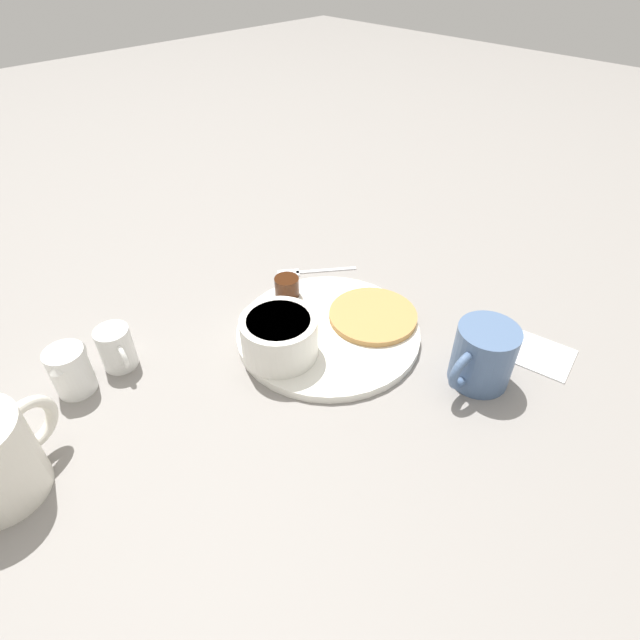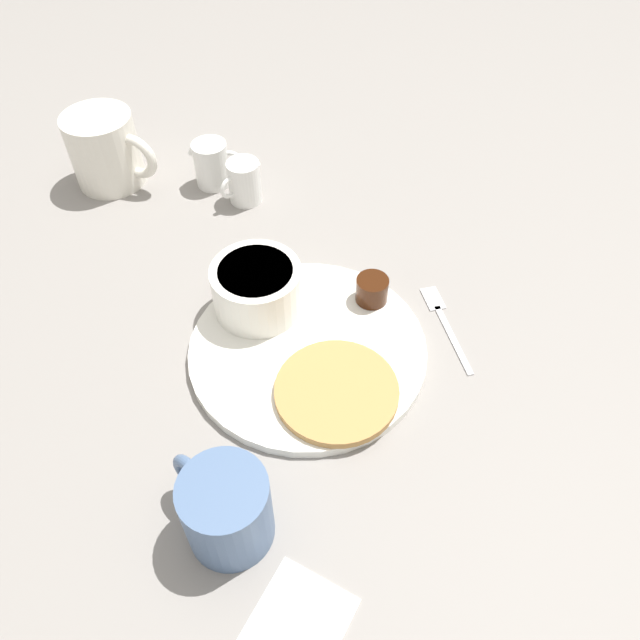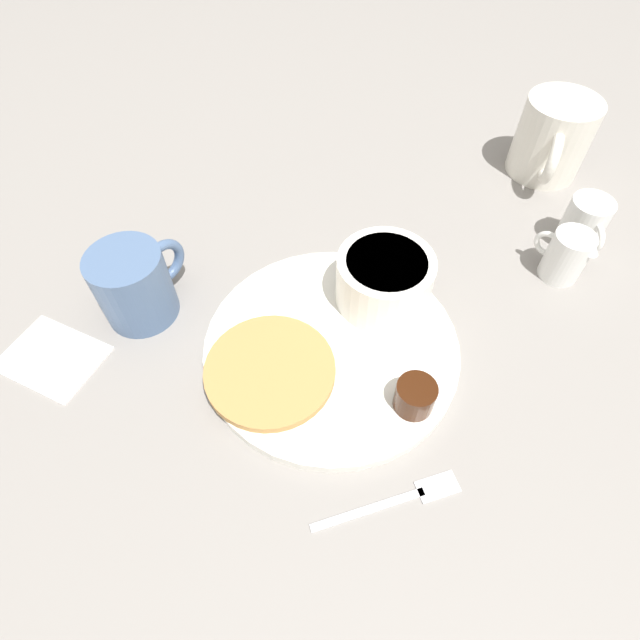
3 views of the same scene
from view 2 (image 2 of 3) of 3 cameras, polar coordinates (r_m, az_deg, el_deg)
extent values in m
plane|color=gray|center=(0.70, -1.12, -3.02)|extent=(4.00, 4.00, 0.00)
cylinder|color=white|center=(0.70, -1.13, -2.71)|extent=(0.26, 0.26, 0.01)
cylinder|color=#B78447|center=(0.65, 1.52, -6.53)|extent=(0.13, 0.13, 0.01)
cylinder|color=white|center=(0.71, -5.78, 2.87)|extent=(0.10, 0.10, 0.06)
cylinder|color=white|center=(0.69, -5.94, 4.32)|extent=(0.08, 0.08, 0.01)
cylinder|color=#38190A|center=(0.73, 4.77, 2.78)|extent=(0.04, 0.04, 0.03)
cylinder|color=white|center=(0.74, -5.51, 3.22)|extent=(0.04, 0.04, 0.03)
sphere|color=white|center=(0.72, -5.62, 4.25)|extent=(0.02, 0.02, 0.02)
cylinder|color=slate|center=(0.56, -8.47, -16.85)|extent=(0.08, 0.08, 0.08)
torus|color=slate|center=(0.58, -11.33, -14.12)|extent=(0.01, 0.06, 0.05)
cylinder|color=white|center=(0.88, -6.93, 12.44)|extent=(0.04, 0.04, 0.06)
torus|color=white|center=(0.87, -8.20, 11.91)|extent=(0.03, 0.01, 0.03)
cone|color=white|center=(0.88, -6.03, 14.33)|extent=(0.02, 0.02, 0.01)
cylinder|color=white|center=(0.92, -9.89, 13.86)|extent=(0.05, 0.05, 0.07)
torus|color=white|center=(0.91, -8.24, 14.14)|extent=(0.03, 0.03, 0.04)
cone|color=white|center=(0.91, -11.54, 15.16)|extent=(0.02, 0.02, 0.01)
cube|color=silver|center=(0.73, 12.08, -1.68)|extent=(0.07, 0.09, 0.00)
cube|color=silver|center=(0.76, 10.29, 1.98)|extent=(0.04, 0.04, 0.00)
cube|color=white|center=(0.57, -2.48, -26.65)|extent=(0.11, 0.09, 0.00)
cylinder|color=silver|center=(0.95, -19.11, 14.50)|extent=(0.10, 0.10, 0.10)
torus|color=silver|center=(0.92, -16.53, 14.13)|extent=(0.03, 0.07, 0.07)
camera|label=1|loc=(0.68, -61.24, 20.84)|focal=28.00mm
camera|label=3|loc=(0.50, 38.31, 27.22)|focal=28.00mm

